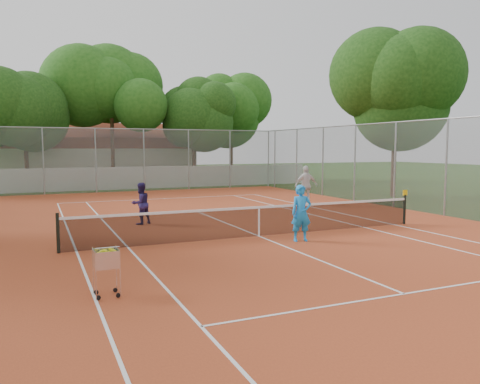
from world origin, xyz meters
name	(u,v)px	position (x,y,z in m)	size (l,w,h in m)	color
ground	(259,237)	(0.00, 0.00, 0.00)	(120.00, 120.00, 0.00)	#1A380F
court_pad	(259,237)	(0.00, 0.00, 0.01)	(18.00, 34.00, 0.02)	#AF4622
court_lines	(259,236)	(0.00, 0.00, 0.02)	(10.98, 23.78, 0.01)	white
tennis_net	(259,221)	(0.00, 0.00, 0.51)	(11.88, 0.10, 0.98)	black
perimeter_fence	(259,174)	(0.00, 0.00, 2.00)	(18.00, 34.00, 4.00)	slate
boundary_wall	(138,178)	(0.00, 19.00, 0.75)	(26.00, 0.30, 1.50)	silver
clubhouse	(91,155)	(-2.00, 29.00, 2.20)	(16.40, 9.00, 4.40)	beige
tropical_trees	(129,118)	(0.00, 22.00, 5.00)	(29.00, 19.00, 10.00)	#14370D
player_near	(301,213)	(0.83, -1.19, 0.87)	(0.62, 0.41, 1.70)	#1A87E1
player_far_left	(141,204)	(-2.94, 3.83, 0.78)	(0.74, 0.58, 1.53)	#23194D
player_far_right	(306,185)	(5.58, 6.27, 0.99)	(1.13, 0.47, 1.93)	silver
ball_hopper	(106,271)	(-5.26, -4.26, 0.51)	(0.48, 0.48, 0.99)	silver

